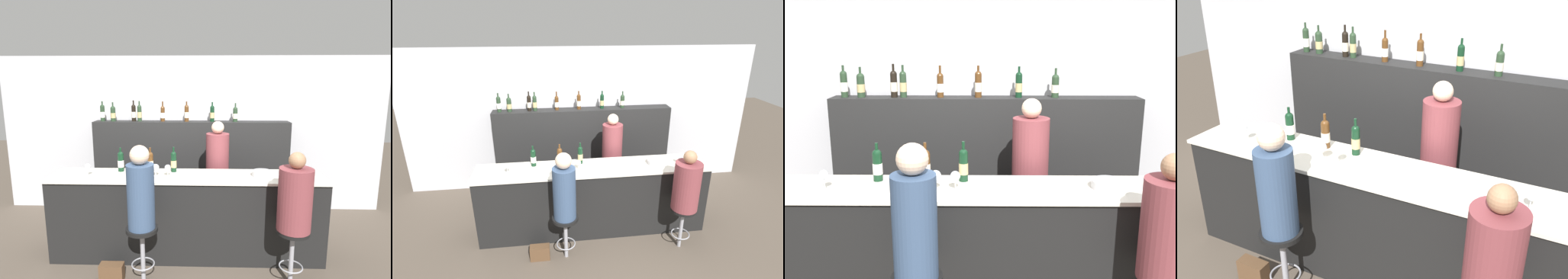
% 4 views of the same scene
% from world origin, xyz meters
% --- Properties ---
extents(wall_back, '(6.40, 0.05, 2.60)m').
position_xyz_m(wall_back, '(0.00, 1.79, 1.30)').
color(wall_back, '#B2B2B7').
rests_on(wall_back, ground_plane).
extents(bar_counter, '(3.34, 0.59, 1.05)m').
position_xyz_m(bar_counter, '(0.00, 0.27, 0.53)').
color(bar_counter, black).
rests_on(bar_counter, ground_plane).
extents(back_bar_cabinet, '(3.14, 0.28, 1.55)m').
position_xyz_m(back_bar_cabinet, '(0.00, 1.57, 0.78)').
color(back_bar_cabinet, black).
rests_on(back_bar_cabinet, ground_plane).
extents(wine_bottle_counter_0, '(0.08, 0.08, 0.31)m').
position_xyz_m(wine_bottle_counter_0, '(-0.85, 0.43, 1.18)').
color(wine_bottle_counter_0, black).
rests_on(wine_bottle_counter_0, bar_counter).
extents(wine_bottle_counter_1, '(0.08, 0.08, 0.31)m').
position_xyz_m(wine_bottle_counter_1, '(-0.47, 0.43, 1.18)').
color(wine_bottle_counter_1, '#4C2D14').
rests_on(wine_bottle_counter_1, bar_counter).
extents(wine_bottle_counter_2, '(0.07, 0.07, 0.32)m').
position_xyz_m(wine_bottle_counter_2, '(-0.17, 0.43, 1.18)').
color(wine_bottle_counter_2, black).
rests_on(wine_bottle_counter_2, bar_counter).
extents(wine_bottle_backbar_0, '(0.07, 0.07, 0.32)m').
position_xyz_m(wine_bottle_backbar_0, '(-1.43, 1.57, 1.69)').
color(wine_bottle_backbar_0, '#233823').
rests_on(wine_bottle_backbar_0, back_bar_cabinet).
extents(wine_bottle_backbar_1, '(0.08, 0.08, 0.31)m').
position_xyz_m(wine_bottle_backbar_1, '(-1.26, 1.57, 1.68)').
color(wine_bottle_backbar_1, '#233823').
rests_on(wine_bottle_backbar_1, back_bar_cabinet).
extents(wine_bottle_backbar_2, '(0.07, 0.07, 0.34)m').
position_xyz_m(wine_bottle_backbar_2, '(-0.93, 1.57, 1.69)').
color(wine_bottle_backbar_2, black).
rests_on(wine_bottle_backbar_2, back_bar_cabinet).
extents(wine_bottle_backbar_3, '(0.07, 0.07, 0.33)m').
position_xyz_m(wine_bottle_backbar_3, '(-0.83, 1.57, 1.69)').
color(wine_bottle_backbar_3, '#233823').
rests_on(wine_bottle_backbar_3, back_bar_cabinet).
extents(wine_bottle_backbar_4, '(0.07, 0.07, 0.32)m').
position_xyz_m(wine_bottle_backbar_4, '(-0.46, 1.57, 1.68)').
color(wine_bottle_backbar_4, '#4C2D14').
rests_on(wine_bottle_backbar_4, back_bar_cabinet).
extents(wine_bottle_backbar_5, '(0.07, 0.07, 0.32)m').
position_xyz_m(wine_bottle_backbar_5, '(-0.07, 1.57, 1.69)').
color(wine_bottle_backbar_5, '#4C2D14').
rests_on(wine_bottle_backbar_5, back_bar_cabinet).
extents(wine_bottle_backbar_6, '(0.07, 0.07, 0.31)m').
position_xyz_m(wine_bottle_backbar_6, '(0.34, 1.57, 1.68)').
color(wine_bottle_backbar_6, black).
rests_on(wine_bottle_backbar_6, back_bar_cabinet).
extents(wine_bottle_backbar_7, '(0.08, 0.08, 0.30)m').
position_xyz_m(wine_bottle_backbar_7, '(0.70, 1.57, 1.67)').
color(wine_bottle_backbar_7, '#233823').
rests_on(wine_bottle_backbar_7, back_bar_cabinet).
extents(wine_glass_0, '(0.07, 0.07, 0.15)m').
position_xyz_m(wine_glass_0, '(-1.19, 0.21, 1.16)').
color(wine_glass_0, silver).
rests_on(wine_glass_0, bar_counter).
extents(wine_glass_1, '(0.08, 0.08, 0.15)m').
position_xyz_m(wine_glass_1, '(-0.37, 0.21, 1.16)').
color(wine_glass_1, silver).
rests_on(wine_glass_1, bar_counter).
extents(wine_glass_2, '(0.07, 0.07, 0.15)m').
position_xyz_m(wine_glass_2, '(-0.22, 0.21, 1.16)').
color(wine_glass_2, silver).
rests_on(wine_glass_2, bar_counter).
extents(wine_glass_3, '(0.07, 0.07, 0.15)m').
position_xyz_m(wine_glass_3, '(1.26, 0.21, 1.15)').
color(wine_glass_3, silver).
rests_on(wine_glass_3, bar_counter).
extents(metal_bowl, '(0.25, 0.25, 0.06)m').
position_xyz_m(metal_bowl, '(0.92, 0.26, 1.08)').
color(metal_bowl, '#B7B7BC').
rests_on(metal_bowl, bar_counter).
extents(guest_seated_left, '(0.29, 0.29, 0.90)m').
position_xyz_m(guest_seated_left, '(-0.45, -0.28, 1.04)').
color(guest_seated_left, '#334766').
rests_on(guest_seated_left, bar_stool_left).
extents(guest_seated_right, '(0.35, 0.35, 0.84)m').
position_xyz_m(guest_seated_right, '(1.15, -0.28, 1.00)').
color(guest_seated_right, brown).
rests_on(guest_seated_right, bar_stool_right).
extents(bartender, '(0.32, 0.32, 1.64)m').
position_xyz_m(bartender, '(0.40, 0.90, 0.76)').
color(bartender, brown).
rests_on(bartender, ground_plane).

